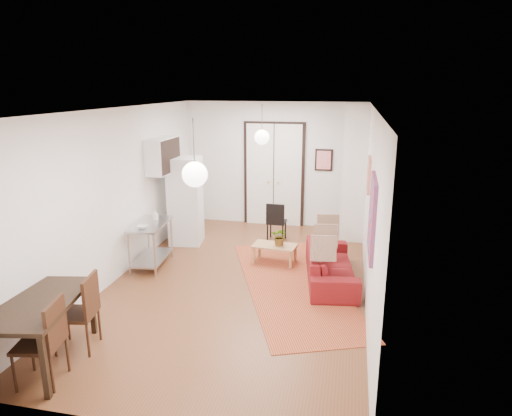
% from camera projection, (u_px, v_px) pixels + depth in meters
% --- Properties ---
extents(floor, '(7.00, 7.00, 0.00)m').
position_uv_depth(floor, '(239.00, 282.00, 7.79)').
color(floor, brown).
rests_on(floor, ground).
extents(ceiling, '(4.20, 7.00, 0.02)m').
position_uv_depth(ceiling, '(237.00, 109.00, 7.03)').
color(ceiling, white).
rests_on(ceiling, wall_back).
extents(wall_back, '(4.20, 0.02, 2.90)m').
position_uv_depth(wall_back, '(274.00, 165.00, 10.71)').
color(wall_back, silver).
rests_on(wall_back, floor).
extents(wall_front, '(4.20, 0.02, 2.90)m').
position_uv_depth(wall_front, '(142.00, 293.00, 4.10)').
color(wall_front, silver).
rests_on(wall_front, floor).
extents(wall_left, '(0.02, 7.00, 2.90)m').
position_uv_depth(wall_left, '(119.00, 194.00, 7.83)').
color(wall_left, silver).
rests_on(wall_left, floor).
extents(wall_right, '(0.02, 7.00, 2.90)m').
position_uv_depth(wall_right, '(370.00, 207.00, 6.99)').
color(wall_right, silver).
rests_on(wall_right, floor).
extents(double_doors, '(1.44, 0.06, 2.50)m').
position_uv_depth(double_doors, '(274.00, 175.00, 10.74)').
color(double_doors, white).
rests_on(double_doors, wall_back).
extents(stub_partition, '(0.50, 0.10, 2.90)m').
position_uv_depth(stub_partition, '(354.00, 175.00, 9.45)').
color(stub_partition, silver).
rests_on(stub_partition, floor).
extents(wall_cabinet, '(0.35, 1.00, 0.70)m').
position_uv_depth(wall_cabinet, '(163.00, 155.00, 9.09)').
color(wall_cabinet, white).
rests_on(wall_cabinet, wall_left).
extents(painting_popart, '(0.05, 1.00, 1.00)m').
position_uv_depth(painting_popart, '(372.00, 217.00, 5.76)').
color(painting_popart, red).
rests_on(painting_popart, wall_right).
extents(painting_abstract, '(0.05, 0.50, 0.60)m').
position_uv_depth(painting_abstract, '(369.00, 175.00, 7.66)').
color(painting_abstract, white).
rests_on(painting_abstract, wall_right).
extents(poster_back, '(0.40, 0.03, 0.50)m').
position_uv_depth(poster_back, '(324.00, 160.00, 10.42)').
color(poster_back, red).
rests_on(poster_back, wall_back).
extents(print_left, '(0.03, 0.44, 0.54)m').
position_uv_depth(print_left, '(165.00, 149.00, 9.58)').
color(print_left, brown).
rests_on(print_left, wall_left).
extents(pendant_back, '(0.30, 0.30, 0.80)m').
position_uv_depth(pendant_back, '(262.00, 137.00, 9.09)').
color(pendant_back, silver).
rests_on(pendant_back, ceiling).
extents(pendant_front, '(0.30, 0.30, 0.80)m').
position_uv_depth(pendant_front, '(195.00, 174.00, 5.31)').
color(pendant_front, silver).
rests_on(pendant_front, ceiling).
extents(kilim_rug, '(2.86, 4.30, 0.01)m').
position_uv_depth(kilim_rug, '(293.00, 284.00, 7.70)').
color(kilim_rug, '#A65329').
rests_on(kilim_rug, floor).
extents(sofa, '(1.03, 2.05, 0.57)m').
position_uv_depth(sofa, '(331.00, 265.00, 7.79)').
color(sofa, maroon).
rests_on(sofa, floor).
extents(coffee_table, '(0.85, 0.53, 0.36)m').
position_uv_depth(coffee_table, '(275.00, 247.00, 8.56)').
color(coffee_table, '#AC8351').
rests_on(coffee_table, floor).
extents(potted_plant, '(0.34, 0.31, 0.35)m').
position_uv_depth(potted_plant, '(280.00, 236.00, 8.49)').
color(potted_plant, '#2E602B').
rests_on(potted_plant, coffee_table).
extents(kitchen_counter, '(0.64, 1.13, 0.83)m').
position_uv_depth(kitchen_counter, '(151.00, 239.00, 8.36)').
color(kitchen_counter, '#ABAEB0').
rests_on(kitchen_counter, floor).
extents(bowl, '(0.21, 0.21, 0.05)m').
position_uv_depth(bowl, '(142.00, 227.00, 7.99)').
color(bowl, silver).
rests_on(bowl, kitchen_counter).
extents(soap_bottle, '(0.09, 0.08, 0.17)m').
position_uv_depth(soap_bottle, '(155.00, 215.00, 8.49)').
color(soap_bottle, teal).
rests_on(soap_bottle, kitchen_counter).
extents(fridge, '(0.73, 0.73, 1.83)m').
position_uv_depth(fridge, '(186.00, 201.00, 9.54)').
color(fridge, white).
rests_on(fridge, floor).
extents(dining_table, '(1.08, 1.57, 0.80)m').
position_uv_depth(dining_table, '(38.00, 308.00, 5.38)').
color(dining_table, black).
rests_on(dining_table, floor).
extents(dining_chair_near, '(0.55, 0.71, 0.99)m').
position_uv_depth(dining_chair_near, '(79.00, 303.00, 5.79)').
color(dining_chair_near, '#371E11').
rests_on(dining_chair_near, floor).
extents(dining_chair_far, '(0.55, 0.71, 0.99)m').
position_uv_depth(dining_chair_far, '(44.00, 331.00, 5.13)').
color(dining_chair_far, '#371E11').
rests_on(dining_chair_far, floor).
extents(black_side_chair, '(0.40, 0.40, 0.85)m').
position_uv_depth(black_side_chair, '(277.00, 217.00, 9.84)').
color(black_side_chair, black).
rests_on(black_side_chair, floor).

